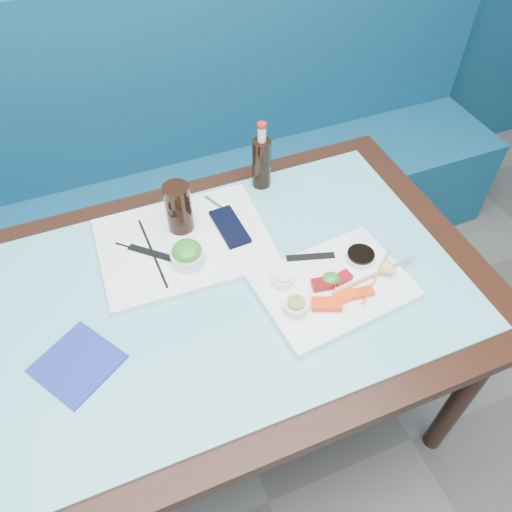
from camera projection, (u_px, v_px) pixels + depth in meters
name	position (u px, v px, depth m)	size (l,w,h in m)	color
booth_bench	(161.00, 196.00, 2.09)	(3.00, 0.56, 1.17)	navy
dining_table	(225.00, 308.00, 1.36)	(1.40, 0.90, 0.75)	black
glass_top	(224.00, 289.00, 1.29)	(1.22, 0.76, 0.01)	#62BBC5
sashimi_plate	(333.00, 286.00, 1.28)	(0.38, 0.27, 0.02)	white
salmon_left	(327.00, 304.00, 1.22)	(0.07, 0.04, 0.02)	#FF340A
salmon_mid	(344.00, 297.00, 1.24)	(0.06, 0.03, 0.02)	#FF400A
salmon_right	(362.00, 293.00, 1.25)	(0.06, 0.03, 0.01)	#FF3B0A
tuna_left	(323.00, 284.00, 1.26)	(0.06, 0.03, 0.02)	maroon
tuna_right	(342.00, 278.00, 1.28)	(0.05, 0.03, 0.02)	maroon
seaweed_garnish	(331.00, 279.00, 1.27)	(0.05, 0.04, 0.03)	#1E841E
ramekin_wasabi	(296.00, 307.00, 1.21)	(0.06, 0.06, 0.03)	white
wasabi_fill	(296.00, 303.00, 1.20)	(0.04, 0.04, 0.01)	olive
ramekin_ginger	(282.00, 279.00, 1.27)	(0.06, 0.06, 0.02)	white
ginger_fill	(283.00, 275.00, 1.26)	(0.05, 0.05, 0.01)	white
soy_dish	(360.00, 257.00, 1.33)	(0.08, 0.08, 0.02)	white
soy_fill	(361.00, 254.00, 1.32)	(0.07, 0.07, 0.01)	black
lemon_wedge	(391.00, 270.00, 1.27)	(0.05, 0.05, 0.04)	#E4DA6C
chopstick_sleeve	(310.00, 257.00, 1.33)	(0.13, 0.02, 0.00)	black
wooden_chopstick_a	(374.00, 275.00, 1.29)	(0.01, 0.01, 0.26)	#B37E54
wooden_chopstick_b	(378.00, 274.00, 1.29)	(0.01, 0.01, 0.22)	tan
serving_tray	(184.00, 243.00, 1.38)	(0.46, 0.34, 0.02)	white
paper_placemat	(184.00, 241.00, 1.38)	(0.29, 0.21, 0.00)	white
seaweed_bowl	(188.00, 257.00, 1.31)	(0.09, 0.09, 0.04)	silver
seaweed_salad	(187.00, 250.00, 1.30)	(0.08, 0.08, 0.04)	#2A811D
cola_glass	(179.00, 208.00, 1.36)	(0.07, 0.07, 0.15)	black
navy_pouch	(230.00, 227.00, 1.41)	(0.07, 0.15, 0.01)	black
fork	(216.00, 204.00, 1.47)	(0.01, 0.01, 0.09)	white
black_chopstick_a	(150.00, 253.00, 1.34)	(0.01, 0.01, 0.21)	black
black_chopstick_b	(152.00, 252.00, 1.35)	(0.01, 0.01, 0.26)	black
tray_sleeve	(151.00, 253.00, 1.35)	(0.02, 0.14, 0.00)	black
cola_bottle_body	(262.00, 163.00, 1.50)	(0.06, 0.06, 0.16)	black
cola_bottle_neck	(262.00, 134.00, 1.42)	(0.02, 0.02, 0.05)	silver
cola_bottle_cap	(262.00, 125.00, 1.40)	(0.03, 0.03, 0.01)	red
blue_napkin	(77.00, 363.00, 1.14)	(0.16, 0.16, 0.01)	navy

